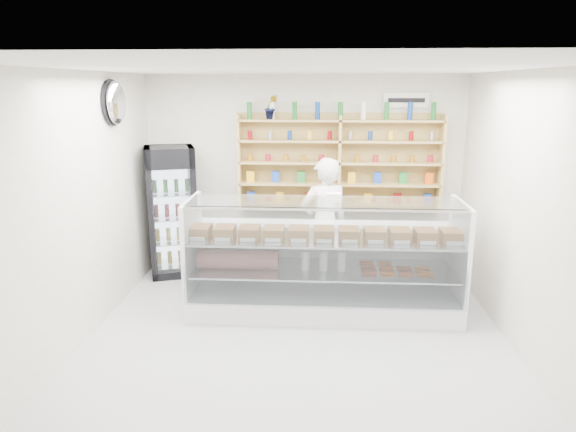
{
  "coord_description": "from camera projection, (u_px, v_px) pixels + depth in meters",
  "views": [
    {
      "loc": [
        0.21,
        -4.81,
        2.65
      ],
      "look_at": [
        -0.13,
        0.9,
        1.19
      ],
      "focal_mm": 32.0,
      "sensor_mm": 36.0,
      "label": 1
    }
  ],
  "objects": [
    {
      "name": "wall_sign",
      "position": [
        406.0,
        100.0,
        7.03
      ],
      "size": [
        0.62,
        0.03,
        0.2
      ],
      "primitive_type": "cube",
      "color": "white",
      "rests_on": "back_wall"
    },
    {
      "name": "wall_shelving",
      "position": [
        339.0,
        163.0,
        7.16
      ],
      "size": [
        2.84,
        0.28,
        1.33
      ],
      "color": "tan",
      "rests_on": "back_wall"
    },
    {
      "name": "shop_worker",
      "position": [
        324.0,
        225.0,
        6.68
      ],
      "size": [
        0.75,
        0.62,
        1.77
      ],
      "primitive_type": "imported",
      "rotation": [
        0.0,
        0.0,
        3.5
      ],
      "color": "silver",
      "rests_on": "floor"
    },
    {
      "name": "drinks_cooler",
      "position": [
        172.0,
        211.0,
        7.26
      ],
      "size": [
        0.83,
        0.82,
        1.83
      ],
      "rotation": [
        0.0,
        0.0,
        0.32
      ],
      "color": "black",
      "rests_on": "floor"
    },
    {
      "name": "room",
      "position": [
        296.0,
        218.0,
        4.98
      ],
      "size": [
        5.0,
        5.0,
        5.0
      ],
      "color": "#A1A1A6",
      "rests_on": "ground"
    },
    {
      "name": "security_mirror",
      "position": [
        116.0,
        103.0,
        6.0
      ],
      "size": [
        0.15,
        0.5,
        0.5
      ],
      "primitive_type": "ellipsoid",
      "color": "silver",
      "rests_on": "left_wall"
    },
    {
      "name": "potted_plant",
      "position": [
        271.0,
        107.0,
        7.03
      ],
      "size": [
        0.22,
        0.2,
        0.33
      ],
      "primitive_type": "imported",
      "rotation": [
        0.0,
        0.0,
        0.38
      ],
      "color": "#1E6626",
      "rests_on": "wall_shelving"
    },
    {
      "name": "display_counter",
      "position": [
        323.0,
        282.0,
        6.11
      ],
      "size": [
        3.16,
        0.94,
        1.38
      ],
      "color": "white",
      "rests_on": "floor"
    }
  ]
}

